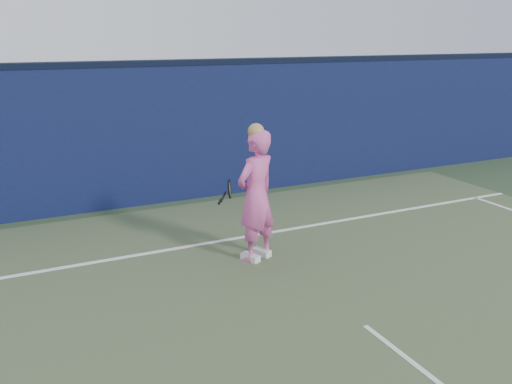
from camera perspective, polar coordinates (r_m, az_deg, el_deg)
ground at (r=5.52m, az=17.90°, el=-18.10°), size 80.00×80.00×0.00m
backstop_wall at (r=10.41m, az=-6.51°, el=6.26°), size 24.00×0.40×2.50m
wall_cap at (r=10.26m, az=-6.74°, el=13.42°), size 24.00×0.42×0.10m
player at (r=7.39m, az=0.00°, el=-0.38°), size 0.79×0.67×1.92m
racket at (r=7.70m, az=-2.90°, el=0.21°), size 0.37×0.42×0.28m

